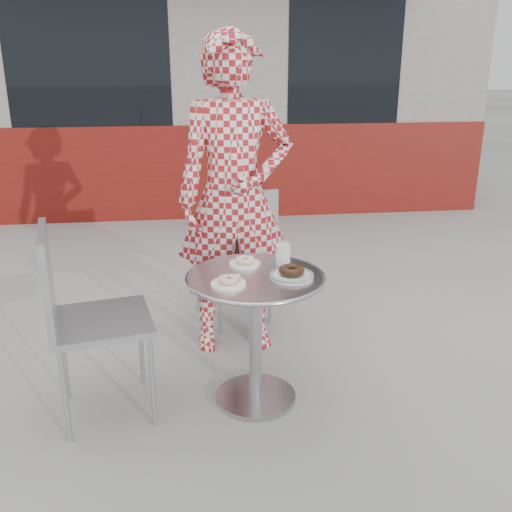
{
  "coord_description": "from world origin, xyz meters",
  "views": [
    {
      "loc": [
        -0.29,
        -2.47,
        1.64
      ],
      "look_at": [
        0.03,
        0.11,
        0.75
      ],
      "focal_mm": 40.0,
      "sensor_mm": 36.0,
      "label": 1
    }
  ],
  "objects": [
    {
      "name": "plate_checker",
      "position": [
        0.18,
        -0.01,
        0.69
      ],
      "size": [
        0.21,
        0.21,
        0.05
      ],
      "rotation": [
        0.0,
        0.0,
        -0.01
      ],
      "color": "white",
      "rests_on": "bistro_table"
    },
    {
      "name": "seated_person",
      "position": [
        -0.02,
        0.66,
        0.91
      ],
      "size": [
        0.69,
        0.47,
        1.81
      ],
      "primitive_type": "imported",
      "rotation": [
        0.0,
        0.0,
        0.06
      ],
      "color": "maroon",
      "rests_on": "ground"
    },
    {
      "name": "plate_far",
      "position": [
        -0.02,
        0.18,
        0.69
      ],
      "size": [
        0.16,
        0.16,
        0.04
      ],
      "rotation": [
        0.0,
        0.0,
        0.01
      ],
      "color": "white",
      "rests_on": "bistro_table"
    },
    {
      "name": "chair_left",
      "position": [
        -0.73,
        0.02,
        0.29
      ],
      "size": [
        0.54,
        0.53,
        0.95
      ],
      "rotation": [
        0.0,
        0.0,
        1.77
      ],
      "color": "#ABAEB3",
      "rests_on": "ground"
    },
    {
      "name": "chair_far",
      "position": [
        -0.0,
        1.01,
        0.28
      ],
      "size": [
        0.55,
        0.55,
        0.9
      ],
      "rotation": [
        0.0,
        0.0,
        3.51
      ],
      "color": "#ABAEB3",
      "rests_on": "ground"
    },
    {
      "name": "ground",
      "position": [
        0.0,
        0.0,
        0.0
      ],
      "size": [
        60.0,
        60.0,
        0.0
      ],
      "primitive_type": "plane",
      "color": "#A2A09A",
      "rests_on": "ground"
    },
    {
      "name": "milk_cup",
      "position": [
        0.17,
        0.17,
        0.74
      ],
      "size": [
        0.08,
        0.08,
        0.13
      ],
      "rotation": [
        0.0,
        0.0,
        0.11
      ],
      "color": "white",
      "rests_on": "bistro_table"
    },
    {
      "name": "storefront",
      "position": [
        -0.0,
        5.56,
        1.49
      ],
      "size": [
        6.02,
        4.55,
        3.0
      ],
      "color": "gray",
      "rests_on": "ground"
    },
    {
      "name": "plate_near",
      "position": [
        -0.12,
        -0.07,
        0.69
      ],
      "size": [
        0.16,
        0.16,
        0.04
      ],
      "rotation": [
        0.0,
        0.0,
        0.21
      ],
      "color": "white",
      "rests_on": "bistro_table"
    },
    {
      "name": "bistro_table",
      "position": [
        0.02,
        0.03,
        0.51
      ],
      "size": [
        0.67,
        0.67,
        0.68
      ],
      "rotation": [
        0.0,
        0.0,
        0.19
      ],
      "color": "silver",
      "rests_on": "ground"
    }
  ]
}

